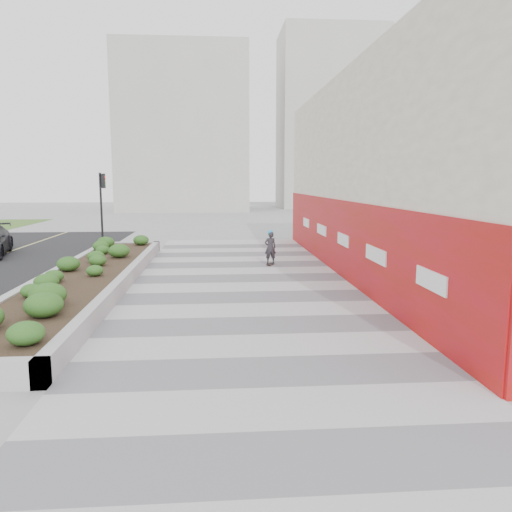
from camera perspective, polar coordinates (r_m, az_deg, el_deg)
The scene contains 9 objects.
ground at distance 11.46m, azimuth 0.31°, elevation -10.49°, with size 160.00×160.00×0.00m, color gray.
walkway at distance 14.32m, azimuth -0.70°, elevation -6.56°, with size 8.00×36.00×0.01m, color #A8A8AD.
building at distance 21.29m, azimuth 17.47°, elevation 8.81°, with size 6.04×24.08×8.00m.
planter at distance 18.67m, azimuth -18.65°, elevation -2.14°, with size 3.00×18.00×0.90m.
traffic_signal_near at distance 29.01m, azimuth -17.17°, elevation 6.25°, with size 0.33×0.28×4.20m.
distant_bldg_north_l at distance 66.22m, azimuth -8.24°, elevation 13.90°, with size 16.00×12.00×20.00m, color #ADAAA3.
distant_bldg_north_r at distance 73.03m, azimuth 8.42°, elevation 14.97°, with size 14.00×10.00×24.00m, color #ADAAA3.
manhole_cover at distance 14.36m, azimuth 1.30°, elevation -6.53°, with size 0.44×0.44×0.01m, color #595654.
skateboarder at distance 22.28m, azimuth 1.64°, elevation 0.99°, with size 0.57×0.74×1.59m.
Camera 1 is at (-0.91, -10.79, 3.74)m, focal length 35.00 mm.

